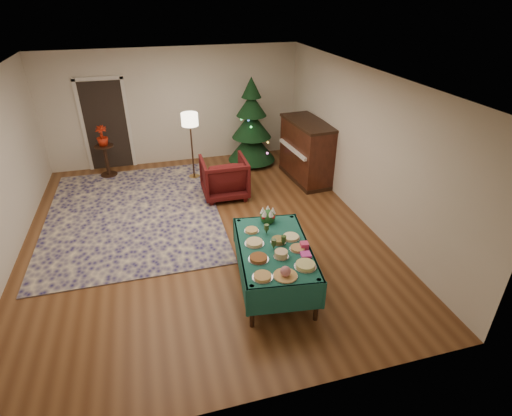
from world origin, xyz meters
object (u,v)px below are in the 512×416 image
object	(u,v)px
gift_box	(304,245)
potted_plant	(103,140)
buffet_table	(274,254)
piano	(307,152)
side_table	(107,161)
armchair	(224,175)
floor_lamp	(190,123)
christmas_tree	(252,126)

from	to	relation	value
gift_box	potted_plant	distance (m)	5.67
buffet_table	piano	xyz separation A→B (m)	(1.83, 3.35, 0.11)
buffet_table	gift_box	xyz separation A→B (m)	(0.39, -0.14, 0.18)
gift_box	side_table	xyz separation A→B (m)	(-2.90, 4.86, -0.36)
armchair	potted_plant	size ratio (longest dim) A/B	2.06
gift_box	floor_lamp	distance (m)	4.41
armchair	gift_box	bearing A→B (deg)	99.72
potted_plant	christmas_tree	world-z (taller)	christmas_tree
gift_box	piano	world-z (taller)	piano
gift_box	armchair	size ratio (longest dim) A/B	0.12
buffet_table	floor_lamp	distance (m)	4.22
potted_plant	christmas_tree	distance (m)	3.40
side_table	piano	world-z (taller)	piano
potted_plant	buffet_table	bearing A→B (deg)	-61.98
side_table	piano	bearing A→B (deg)	-17.51
side_table	piano	xyz separation A→B (m)	(4.34, -1.37, 0.30)
buffet_table	gift_box	bearing A→B (deg)	-20.40
buffet_table	piano	bearing A→B (deg)	61.39
gift_box	buffet_table	bearing A→B (deg)	159.60
christmas_tree	armchair	bearing A→B (deg)	-122.75
side_table	piano	size ratio (longest dim) A/B	0.46
gift_box	christmas_tree	xyz separation A→B (m)	(0.49, 4.70, 0.22)
gift_box	floor_lamp	xyz separation A→B (m)	(-1.00, 4.26, 0.55)
floor_lamp	christmas_tree	size ratio (longest dim) A/B	0.71
side_table	potted_plant	distance (m)	0.50
floor_lamp	piano	size ratio (longest dim) A/B	0.94
gift_box	armchair	xyz separation A→B (m)	(-0.50, 3.15, -0.26)
buffet_table	piano	world-z (taller)	piano
potted_plant	piano	bearing A→B (deg)	-17.51
gift_box	side_table	distance (m)	5.68
potted_plant	piano	size ratio (longest dim) A/B	0.28
floor_lamp	potted_plant	xyz separation A→B (m)	(-1.90, 0.61, -0.41)
buffet_table	floor_lamp	world-z (taller)	floor_lamp
side_table	christmas_tree	xyz separation A→B (m)	(3.40, -0.16, 0.58)
potted_plant	floor_lamp	bearing A→B (deg)	-17.70
buffet_table	gift_box	world-z (taller)	gift_box
armchair	floor_lamp	xyz separation A→B (m)	(-0.50, 1.11, 0.80)
armchair	piano	bearing A→B (deg)	-169.28
side_table	buffet_table	bearing A→B (deg)	-61.98
floor_lamp	piano	xyz separation A→B (m)	(2.44, -0.76, -0.61)
buffet_table	floor_lamp	bearing A→B (deg)	98.46
side_table	gift_box	bearing A→B (deg)	-59.19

